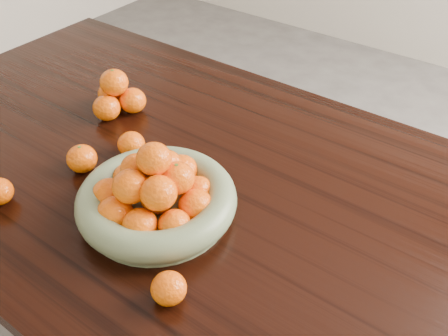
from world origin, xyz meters
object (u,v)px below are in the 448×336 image
Objects in this scene: dining_table at (220,216)px; orange_pyramid at (116,96)px; fruit_bowl at (156,196)px; loose_orange_0 at (82,159)px.

orange_pyramid is (-0.42, 0.09, 0.14)m from dining_table.
fruit_bowl is 4.74× the size of loose_orange_0.
dining_table is 13.53× the size of orange_pyramid.
dining_table is 28.23× the size of loose_orange_0.
loose_orange_0 reaches higher than dining_table.
fruit_bowl reaches higher than dining_table.
dining_table is 0.21m from fruit_bowl.
orange_pyramid is 0.26m from loose_orange_0.
orange_pyramid is (-0.36, 0.24, 0.00)m from fruit_bowl.
loose_orange_0 is (-0.30, -0.14, 0.12)m from dining_table.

